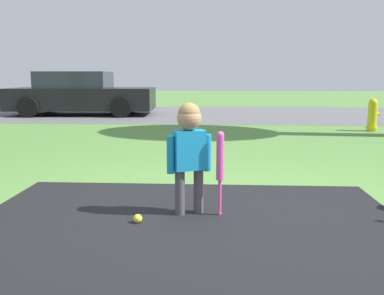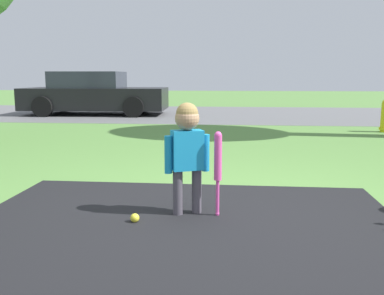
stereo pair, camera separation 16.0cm
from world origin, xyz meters
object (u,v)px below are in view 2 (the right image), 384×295
object	(u,v)px
baseball_bat	(218,162)
parked_car	(94,94)
sports_ball	(135,218)
child	(187,143)

from	to	relation	value
baseball_bat	parked_car	bearing A→B (deg)	114.04
sports_ball	baseball_bat	bearing A→B (deg)	19.37
parked_car	child	bearing A→B (deg)	-69.70
child	parked_car	xyz separation A→B (m)	(-3.80, 9.07, -0.01)
child	sports_ball	size ratio (longest dim) A/B	13.00
parked_car	sports_ball	bearing A→B (deg)	-72.36
child	baseball_bat	world-z (taller)	child
baseball_bat	parked_car	size ratio (longest dim) A/B	0.17
baseball_bat	sports_ball	world-z (taller)	baseball_bat
child	baseball_bat	distance (m)	0.30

